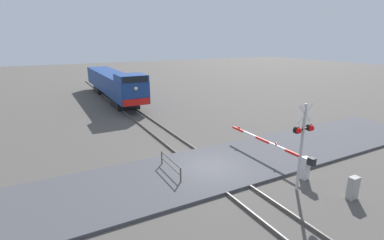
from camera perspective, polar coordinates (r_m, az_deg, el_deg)
name	(u,v)px	position (r m, az deg, el deg)	size (l,w,h in m)	color
ground_plane	(209,169)	(16.68, 3.42, -9.78)	(160.00, 160.00, 0.00)	#514C47
rail_track_left	(198,171)	(16.31, 1.25, -10.08)	(0.08, 80.00, 0.15)	#59544C
rail_track_right	(219,165)	(17.00, 5.51, -9.03)	(0.08, 80.00, 0.15)	#59544C
road_surface	(209,168)	(16.64, 3.42, -9.55)	(36.00, 5.60, 0.15)	#47474C
locomotive	(113,83)	(36.38, -15.50, 7.10)	(2.82, 19.14, 3.89)	black
crossing_signal	(303,137)	(14.41, 21.28, -3.23)	(1.18, 0.33, 4.40)	#ADADB2
crossing_gate	(291,157)	(16.97, 19.15, -7.05)	(0.36, 7.00, 1.35)	silver
utility_cabinet	(353,188)	(15.54, 29.53, -11.74)	(0.50, 0.32, 1.11)	#999993
guard_railing	(171,165)	(15.78, -4.32, -8.87)	(0.08, 2.58, 0.95)	#4C4742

